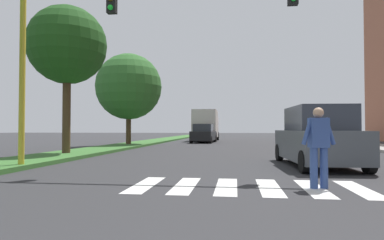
% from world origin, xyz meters
% --- Properties ---
extents(ground_plane, '(140.00, 140.00, 0.00)m').
position_xyz_m(ground_plane, '(0.00, 30.00, 0.00)').
color(ground_plane, '#2D2D30').
extents(crosswalk, '(4.95, 2.20, 0.01)m').
position_xyz_m(crosswalk, '(0.00, 8.04, 0.00)').
color(crosswalk, silver).
rests_on(crosswalk, ground_plane).
extents(median_strip, '(2.56, 64.00, 0.15)m').
position_xyz_m(median_strip, '(-7.78, 28.00, 0.07)').
color(median_strip, '#386B2D').
rests_on(median_strip, ground_plane).
extents(tree_mid, '(3.56, 3.56, 6.71)m').
position_xyz_m(tree_mid, '(-7.88, 15.08, 5.04)').
color(tree_mid, '#4C3823').
rests_on(tree_mid, median_strip).
extents(tree_far, '(4.75, 4.75, 6.51)m').
position_xyz_m(tree_far, '(-7.90, 24.02, 4.27)').
color(tree_far, '#4C3823').
rests_on(tree_far, median_strip).
extents(sidewalk_right, '(3.00, 64.00, 0.15)m').
position_xyz_m(sidewalk_right, '(8.75, 28.00, 0.07)').
color(sidewalk_right, '#9E9991').
rests_on(sidewalk_right, ground_plane).
extents(traffic_light_gantry, '(9.67, 0.30, 6.00)m').
position_xyz_m(traffic_light_gantry, '(-3.91, 10.29, 4.39)').
color(traffic_light_gantry, gold).
rests_on(traffic_light_gantry, median_strip).
extents(pedestrian_performer, '(0.75, 0.32, 1.69)m').
position_xyz_m(pedestrian_performer, '(1.47, 8.04, 0.93)').
color(pedestrian_performer, '#334C8C').
rests_on(pedestrian_performer, ground_plane).
extents(suv_crossing, '(2.21, 4.70, 1.97)m').
position_xyz_m(suv_crossing, '(2.41, 12.27, 0.93)').
color(suv_crossing, '#474C51').
rests_on(suv_crossing, ground_plane).
extents(sedan_midblock, '(2.07, 4.55, 1.67)m').
position_xyz_m(sedan_midblock, '(-3.09, 30.55, 0.78)').
color(sedan_midblock, black).
rests_on(sedan_midblock, ground_plane).
extents(truck_box_delivery, '(2.40, 6.20, 3.10)m').
position_xyz_m(truck_box_delivery, '(-3.26, 35.05, 1.63)').
color(truck_box_delivery, silver).
rests_on(truck_box_delivery, ground_plane).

